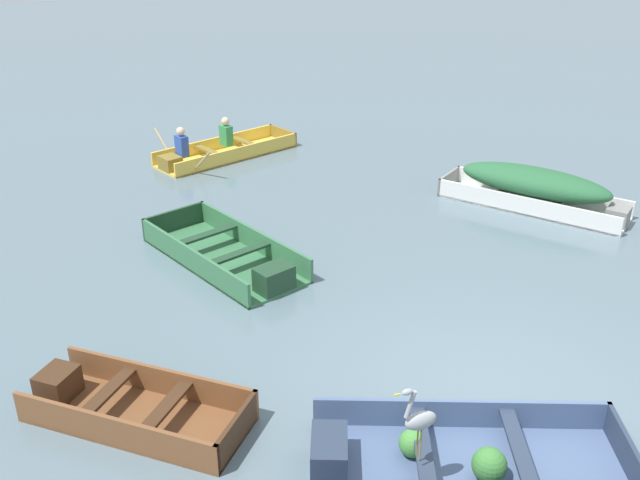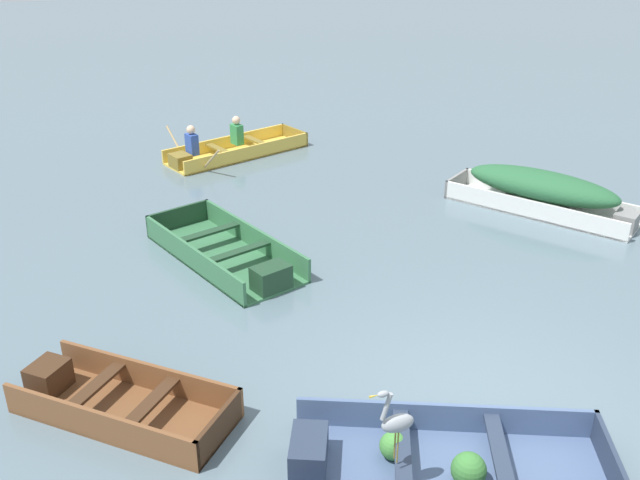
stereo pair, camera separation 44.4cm
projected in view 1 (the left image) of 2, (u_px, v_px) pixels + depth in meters
The scene contains 7 objects.
ground_plane at pixel (495, 406), 8.01m from camera, with size 80.00×80.00×0.00m, color slate.
dinghy_slate_blue_foreground at pixel (455, 460), 7.05m from camera, with size 3.40×2.47×0.39m.
skiff_white_near_moored at pixel (535, 186), 13.00m from camera, with size 2.63×3.33×0.76m.
skiff_green_mid_moored at pixel (229, 256), 11.08m from camera, with size 2.06×3.20×0.40m.
skiff_wooden_brown_far_moored at pixel (128, 407), 7.78m from camera, with size 2.44×2.37×0.38m.
rowboat_yellow_with_crew at pixel (219, 151), 15.65m from camera, with size 3.37×2.39×0.89m.
heron_on_dinghy at pixel (419, 419), 6.52m from camera, with size 0.45×0.15×0.84m.
Camera 1 is at (-4.31, -5.15, 5.14)m, focal length 40.00 mm.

